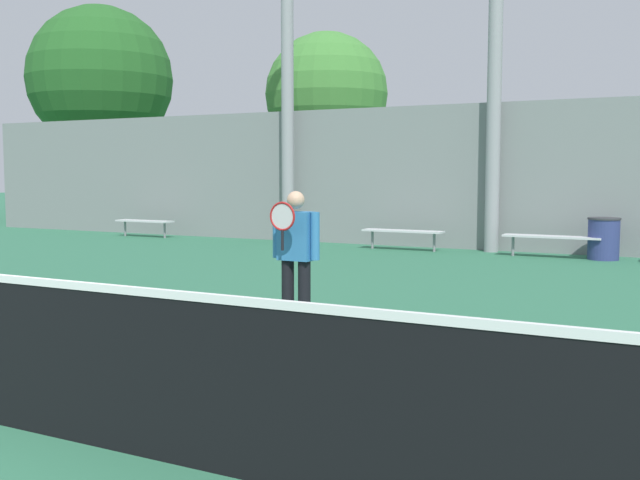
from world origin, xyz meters
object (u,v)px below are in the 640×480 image
(trash_bin, at_px, (604,239))
(tree_green_tall, at_px, (100,79))
(bench_adjacent_court, at_px, (403,232))
(bench_by_gate, at_px, (144,222))
(tree_green_broad, at_px, (327,95))
(bench_courtside_far, at_px, (552,238))
(tennis_player, at_px, (296,252))

(trash_bin, xyz_separation_m, tree_green_tall, (-19.66, 6.62, 4.99))
(bench_adjacent_court, distance_m, bench_by_gate, 7.48)
(bench_adjacent_court, bearing_deg, bench_by_gate, 180.00)
(trash_bin, bearing_deg, bench_by_gate, -179.22)
(bench_adjacent_court, bearing_deg, tree_green_broad, 129.00)
(bench_courtside_far, relative_size, tree_green_tall, 0.24)
(bench_courtside_far, distance_m, bench_by_gate, 10.74)
(bench_by_gate, bearing_deg, tree_green_broad, 70.75)
(tennis_player, relative_size, tree_green_tall, 0.19)
(bench_adjacent_court, height_order, tree_green_tall, tree_green_tall)
(tennis_player, xyz_separation_m, trash_bin, (2.17, 8.76, -0.45))
(tennis_player, height_order, tree_green_broad, tree_green_broad)
(tennis_player, relative_size, trash_bin, 1.83)
(tennis_player, xyz_separation_m, tree_green_tall, (-17.49, 15.37, 4.55))
(tree_green_broad, bearing_deg, tree_green_tall, 178.20)
(bench_adjacent_court, relative_size, tree_green_broad, 0.29)
(tree_green_broad, bearing_deg, bench_by_gate, -109.25)
(bench_adjacent_court, distance_m, tree_green_broad, 9.17)
(tennis_player, distance_m, bench_by_gate, 12.87)
(tennis_player, distance_m, trash_bin, 9.03)
(bench_by_gate, bearing_deg, bench_adjacent_court, 0.00)
(trash_bin, bearing_deg, tree_green_broad, 146.40)
(bench_courtside_far, bearing_deg, tree_green_broad, 142.74)
(tree_green_tall, bearing_deg, trash_bin, -18.60)
(bench_by_gate, distance_m, tree_green_tall, 11.57)
(trash_bin, bearing_deg, bench_courtside_far, -170.76)
(bench_adjacent_court, height_order, tree_green_broad, tree_green_broad)
(bench_adjacent_court, relative_size, tree_green_tall, 0.23)
(tree_green_tall, distance_m, tree_green_broad, 10.25)
(bench_courtside_far, bearing_deg, bench_by_gate, 180.00)
(tennis_player, height_order, bench_courtside_far, tennis_player)
(bench_adjacent_court, relative_size, bench_by_gate, 1.08)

